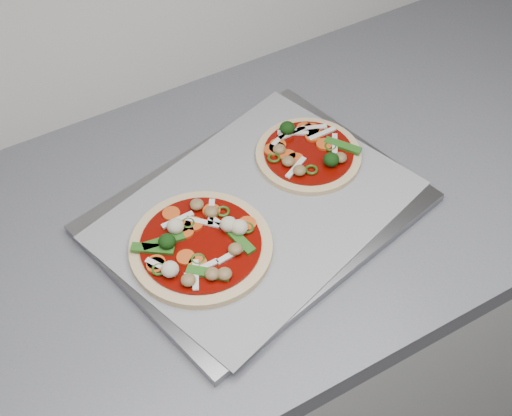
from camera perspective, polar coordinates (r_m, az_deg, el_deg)
base_cabinet at (r=1.69m, az=18.12°, el=-2.45°), size 3.60×0.60×0.86m
baking_tray at (r=1.03m, az=0.14°, el=-0.41°), size 0.50×0.42×0.01m
parchment at (r=1.02m, az=0.14°, el=-0.11°), size 0.50×0.42×0.00m
pizza_left at (r=0.97m, az=-4.44°, el=-2.97°), size 0.21×0.21×0.03m
pizza_right at (r=1.09m, az=4.15°, el=4.42°), size 0.17×0.17×0.03m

